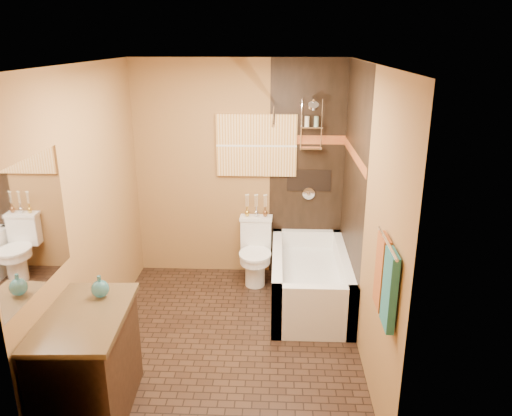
# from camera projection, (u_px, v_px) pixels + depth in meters

# --- Properties ---
(floor) EXTENTS (3.00, 3.00, 0.00)m
(floor) POSITION_uv_depth(u_px,v_px,m) (228.00, 339.00, 4.70)
(floor) COLOR black
(floor) RESTS_ON ground
(wall_left) EXTENTS (0.02, 3.00, 2.50)m
(wall_left) POSITION_uv_depth(u_px,v_px,m) (89.00, 212.00, 4.34)
(wall_left) COLOR olive
(wall_left) RESTS_ON floor
(wall_right) EXTENTS (0.02, 3.00, 2.50)m
(wall_right) POSITION_uv_depth(u_px,v_px,m) (366.00, 217.00, 4.24)
(wall_right) COLOR olive
(wall_right) RESTS_ON floor
(wall_back) EXTENTS (2.40, 0.02, 2.50)m
(wall_back) POSITION_uv_depth(u_px,v_px,m) (239.00, 171.00, 5.71)
(wall_back) COLOR olive
(wall_back) RESTS_ON floor
(wall_front) EXTENTS (2.40, 0.02, 2.50)m
(wall_front) POSITION_uv_depth(u_px,v_px,m) (199.00, 301.00, 2.87)
(wall_front) COLOR olive
(wall_front) RESTS_ON floor
(ceiling) EXTENTS (3.00, 3.00, 0.00)m
(ceiling) POSITION_uv_depth(u_px,v_px,m) (223.00, 64.00, 3.89)
(ceiling) COLOR silver
(ceiling) RESTS_ON wall_back
(alcove_tile_back) EXTENTS (0.85, 0.01, 2.50)m
(alcove_tile_back) POSITION_uv_depth(u_px,v_px,m) (307.00, 172.00, 5.67)
(alcove_tile_back) COLOR black
(alcove_tile_back) RESTS_ON wall_back
(alcove_tile_right) EXTENTS (0.01, 1.50, 2.50)m
(alcove_tile_right) POSITION_uv_depth(u_px,v_px,m) (353.00, 191.00, 4.95)
(alcove_tile_right) COLOR black
(alcove_tile_right) RESTS_ON wall_right
(mosaic_band_back) EXTENTS (0.85, 0.01, 0.10)m
(mosaic_band_back) POSITION_uv_depth(u_px,v_px,m) (308.00, 140.00, 5.54)
(mosaic_band_back) COLOR #9C341C
(mosaic_band_back) RESTS_ON alcove_tile_back
(mosaic_band_right) EXTENTS (0.01, 1.50, 0.10)m
(mosaic_band_right) POSITION_uv_depth(u_px,v_px,m) (354.00, 155.00, 4.83)
(mosaic_band_right) COLOR #9C341C
(mosaic_band_right) RESTS_ON alcove_tile_right
(alcove_niche) EXTENTS (0.50, 0.01, 0.25)m
(alcove_niche) POSITION_uv_depth(u_px,v_px,m) (309.00, 180.00, 5.69)
(alcove_niche) COLOR black
(alcove_niche) RESTS_ON alcove_tile_back
(shower_fixtures) EXTENTS (0.24, 0.33, 1.16)m
(shower_fixtures) POSITION_uv_depth(u_px,v_px,m) (311.00, 137.00, 5.43)
(shower_fixtures) COLOR silver
(shower_fixtures) RESTS_ON floor
(curtain_rod) EXTENTS (0.03, 1.55, 0.03)m
(curtain_rod) POSITION_uv_depth(u_px,v_px,m) (274.00, 113.00, 4.74)
(curtain_rod) COLOR silver
(curtain_rod) RESTS_ON wall_back
(towel_bar) EXTENTS (0.02, 0.55, 0.02)m
(towel_bar) POSITION_uv_depth(u_px,v_px,m) (388.00, 243.00, 3.19)
(towel_bar) COLOR silver
(towel_bar) RESTS_ON wall_right
(towel_teal) EXTENTS (0.05, 0.22, 0.52)m
(towel_teal) POSITION_uv_depth(u_px,v_px,m) (390.00, 290.00, 3.15)
(towel_teal) COLOR #1F6869
(towel_teal) RESTS_ON towel_bar
(towel_rust) EXTENTS (0.05, 0.22, 0.52)m
(towel_rust) POSITION_uv_depth(u_px,v_px,m) (382.00, 272.00, 3.40)
(towel_rust) COLOR #98491B
(towel_rust) RESTS_ON towel_bar
(sunset_painting) EXTENTS (0.90, 0.04, 0.70)m
(sunset_painting) POSITION_uv_depth(u_px,v_px,m) (257.00, 146.00, 5.58)
(sunset_painting) COLOR #C37D2D
(sunset_painting) RESTS_ON wall_back
(vanity_mirror) EXTENTS (0.01, 1.00, 0.90)m
(vanity_mirror) POSITION_uv_depth(u_px,v_px,m) (32.00, 227.00, 3.32)
(vanity_mirror) COLOR white
(vanity_mirror) RESTS_ON wall_left
(bathtub) EXTENTS (0.80, 1.50, 0.55)m
(bathtub) POSITION_uv_depth(u_px,v_px,m) (310.00, 283.00, 5.30)
(bathtub) COLOR white
(bathtub) RESTS_ON floor
(toilet) EXTENTS (0.38, 0.56, 0.73)m
(toilet) POSITION_uv_depth(u_px,v_px,m) (256.00, 251.00, 5.73)
(toilet) COLOR white
(toilet) RESTS_ON floor
(vanity) EXTENTS (0.63, 0.98, 0.84)m
(vanity) POSITION_uv_depth(u_px,v_px,m) (89.00, 364.00, 3.65)
(vanity) COLOR black
(vanity) RESTS_ON floor
(teal_bottle) EXTENTS (0.17, 0.17, 0.21)m
(teal_bottle) POSITION_uv_depth(u_px,v_px,m) (100.00, 287.00, 3.72)
(teal_bottle) COLOR #266A74
(teal_bottle) RESTS_ON vanity
(bud_vases) EXTENTS (0.26, 0.06, 0.26)m
(bud_vases) POSITION_uv_depth(u_px,v_px,m) (256.00, 205.00, 5.72)
(bud_vases) COLOR gold
(bud_vases) RESTS_ON toilet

